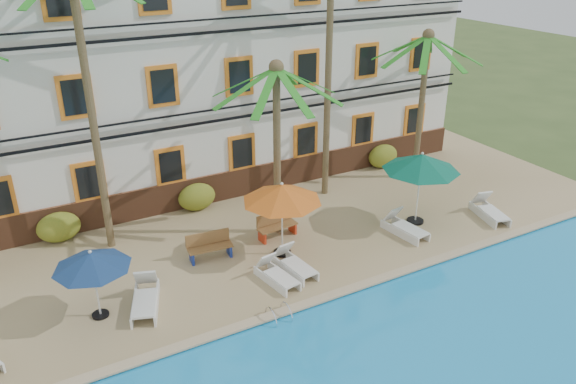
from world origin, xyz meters
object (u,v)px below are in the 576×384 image
palm_b (86,75)px  umbrella_green (421,163)px  lounger_d (294,264)px  bench_right (276,225)px  umbrella_red (282,193)px  palm_e (424,83)px  umbrella_blue (91,261)px  lounger_b (145,298)px  lounger_f (489,210)px  lounger_e (404,227)px  lounger_c (276,275)px  palm_d (329,36)px  pool_ladder (279,316)px  palm_c (277,123)px  bench_left (210,246)px

palm_b → umbrella_green: bearing=-19.9°
lounger_d → bench_right: bearing=75.9°
umbrella_red → bench_right: size_ratio=1.74×
palm_e → umbrella_red: (-8.39, -2.99, -1.99)m
lounger_d → umbrella_blue: bearing=173.7°
palm_e → lounger_b: 14.38m
umbrella_green → lounger_f: (2.73, -1.07, -2.13)m
lounger_e → bench_right: 4.66m
lounger_b → lounger_c: bearing=-10.2°
lounger_c → bench_right: (1.37, 2.58, 0.21)m
lounger_f → lounger_e: bearing=171.5°
lounger_c → palm_b: bearing=129.8°
palm_d → pool_ladder: bearing=-131.1°
lounger_f → bench_right: size_ratio=1.31×
umbrella_red → lounger_e: 5.05m
lounger_f → palm_c: bearing=158.7°
palm_d → lounger_f: (4.33, -4.97, -6.17)m
palm_b → bench_right: size_ratio=6.22×
palm_c → palm_b: bearing=161.2°
palm_c → lounger_c: size_ratio=3.52×
umbrella_red → lounger_f: size_ratio=1.33×
umbrella_blue → lounger_e: bearing=-2.3°
palm_c → umbrella_red: bearing=-112.5°
palm_c → palm_e: palm_e is taller
lounger_b → lounger_c: (3.95, -0.71, -0.04)m
palm_c → palm_e: (7.77, 1.51, 0.12)m
umbrella_blue → lounger_f: umbrella_blue is taller
bench_left → palm_c: bearing=10.7°
palm_d → bench_right: 7.33m
lounger_c → bench_left: (-1.28, 2.36, 0.21)m
lounger_f → pool_ladder: 10.12m
lounger_c → bench_right: size_ratio=1.17×
palm_b → palm_e: bearing=-1.7°
palm_c → lounger_e: 6.02m
palm_d → bench_left: palm_d is taller
bench_left → pool_ladder: size_ratio=2.07×
umbrella_red → pool_ladder: size_ratio=3.59×
lounger_e → lounger_c: bearing=-175.0°
umbrella_green → pool_ladder: umbrella_green is taller
palm_b → lounger_f: palm_b is taller
lounger_f → pool_ladder: bearing=-171.3°
palm_b → lounger_e: 11.94m
umbrella_red → bench_right: umbrella_red is taller
lounger_c → bench_right: bench_right is taller
palm_d → lounger_c: size_ratio=5.78×
umbrella_green → lounger_b: size_ratio=1.35×
palm_c → lounger_c: 5.11m
lounger_d → pool_ladder: (-1.55, -1.86, -0.28)m
palm_d → lounger_e: bearing=-82.0°
palm_e → lounger_d: bearing=-154.2°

